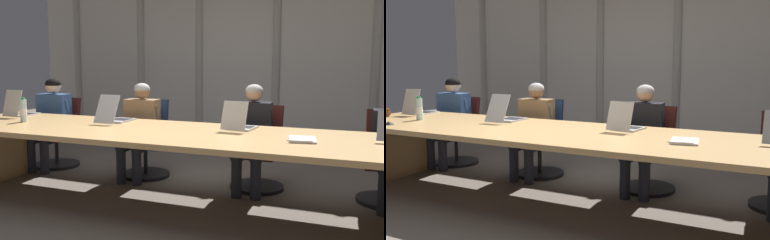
# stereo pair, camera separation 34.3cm
# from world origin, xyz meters

# --- Properties ---
(ground_plane) EXTENTS (14.54, 14.54, 0.00)m
(ground_plane) POSITION_xyz_m (0.00, 0.00, 0.00)
(ground_plane) COLOR #6B6056
(conference_table) EXTENTS (4.84, 1.31, 0.76)m
(conference_table) POSITION_xyz_m (0.00, 0.00, 0.63)
(conference_table) COLOR tan
(conference_table) RESTS_ON ground_plane
(curtain_backdrop) EXTENTS (7.27, 0.17, 3.09)m
(curtain_backdrop) POSITION_xyz_m (-0.00, 2.84, 1.55)
(curtain_backdrop) COLOR beige
(curtain_backdrop) RESTS_ON ground_plane
(laptop_left_end) EXTENTS (0.25, 0.45, 0.32)m
(laptop_left_end) POSITION_xyz_m (-2.03, 0.33, 0.82)
(laptop_left_end) COLOR beige
(laptop_left_end) RESTS_ON conference_table
(laptop_left_mid) EXTENTS (0.24, 0.49, 0.30)m
(laptop_left_mid) POSITION_xyz_m (-0.70, 0.32, 0.82)
(laptop_left_mid) COLOR #BCBCC1
(laptop_left_mid) RESTS_ON conference_table
(laptop_center) EXTENTS (0.29, 0.41, 0.28)m
(laptop_center) POSITION_xyz_m (0.69, 0.32, 0.81)
(laptop_center) COLOR beige
(laptop_center) RESTS_ON conference_table
(office_chair_left_end) EXTENTS (0.60, 0.60, 0.92)m
(office_chair_left_end) POSITION_xyz_m (-2.04, 1.01, 0.34)
(office_chair_left_end) COLOR #511E19
(office_chair_left_end) RESTS_ON ground_plane
(office_chair_left_mid) EXTENTS (0.60, 0.60, 0.94)m
(office_chair_left_mid) POSITION_xyz_m (-0.70, 1.01, 0.35)
(office_chair_left_mid) COLOR navy
(office_chair_left_mid) RESTS_ON ground_plane
(office_chair_center) EXTENTS (0.60, 0.60, 0.92)m
(office_chair_center) POSITION_xyz_m (0.72, 1.01, 0.34)
(office_chair_center) COLOR #511E19
(office_chair_center) RESTS_ON ground_plane
(person_left_end) EXTENTS (0.45, 0.57, 1.19)m
(person_left_end) POSITION_xyz_m (-2.04, 0.86, 0.68)
(person_left_end) COLOR #335184
(person_left_end) RESTS_ON ground_plane
(person_left_mid) EXTENTS (0.43, 0.56, 1.15)m
(person_left_mid) POSITION_xyz_m (-0.71, 0.86, 0.65)
(person_left_mid) COLOR olive
(person_left_mid) RESTS_ON ground_plane
(person_center) EXTENTS (0.42, 0.56, 1.16)m
(person_center) POSITION_xyz_m (0.68, 0.86, 0.66)
(person_center) COLOR black
(person_center) RESTS_ON ground_plane
(water_bottle_primary) EXTENTS (0.07, 0.07, 0.27)m
(water_bottle_primary) POSITION_xyz_m (-1.64, -0.04, 0.88)
(water_bottle_primary) COLOR silver
(water_bottle_primary) RESTS_ON conference_table
(spiral_notepad) EXTENTS (0.27, 0.34, 0.03)m
(spiral_notepad) POSITION_xyz_m (1.34, -0.03, 0.77)
(spiral_notepad) COLOR silver
(spiral_notepad) RESTS_ON conference_table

